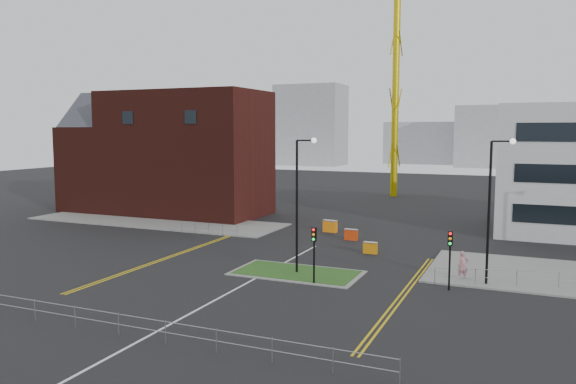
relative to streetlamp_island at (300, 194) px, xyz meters
name	(u,v)px	position (x,y,z in m)	size (l,w,h in m)	color
ground	(209,303)	(-2.22, -8.00, -5.41)	(200.00, 200.00, 0.00)	black
pavement_left	(155,221)	(-22.22, 14.00, -5.35)	(28.00, 8.00, 0.12)	slate
island_kerb	(297,273)	(-0.22, 0.00, -5.37)	(8.60, 4.60, 0.08)	slate
grass_island	(297,273)	(-0.22, 0.00, -5.35)	(8.00, 4.00, 0.12)	#234316
brick_building	(164,154)	(-25.19, 20.00, 1.44)	(24.20, 10.07, 14.24)	#401510
streetlamp_island	(300,194)	(0.00, 0.00, 0.00)	(1.46, 0.36, 9.18)	black
streetlamp_right_near	(493,200)	(12.00, 2.00, 0.00)	(1.46, 0.36, 9.18)	black
traffic_light_island	(314,244)	(1.78, -2.02, -2.85)	(0.28, 0.33, 3.65)	black
traffic_light_right	(450,249)	(9.78, -0.02, -2.85)	(0.28, 0.33, 3.65)	black
railing_front	(141,323)	(-2.22, -14.00, -4.63)	(24.05, 0.05, 1.10)	gray
railing_left	(209,227)	(-13.22, 10.00, -4.67)	(6.05, 0.05, 1.10)	gray
centre_line	(227,294)	(-2.22, -6.00, -5.41)	(0.15, 30.00, 0.01)	silver
yellow_left_a	(177,253)	(-11.22, 2.00, -5.41)	(0.12, 24.00, 0.01)	gold
yellow_left_b	(181,254)	(-10.92, 2.00, -5.41)	(0.12, 24.00, 0.01)	gold
yellow_right_a	(401,294)	(7.28, -2.00, -5.41)	(0.12, 20.00, 0.01)	gold
yellow_right_b	(406,295)	(7.58, -2.00, -5.41)	(0.12, 20.00, 0.01)	gold
skyline_a	(311,125)	(-42.22, 112.00, 5.59)	(18.00, 12.00, 22.00)	gray
skyline_b	(505,137)	(7.78, 122.00, 2.59)	(24.00, 12.00, 16.00)	gray
skyline_d	(439,143)	(-10.22, 132.00, 0.59)	(30.00, 12.00, 12.00)	gray
pedestrian	(463,266)	(10.28, 2.68, -4.46)	(0.70, 0.46, 1.91)	#B97780
barrier_left	(330,226)	(-3.22, 15.60, -4.79)	(1.42, 0.65, 1.15)	orange
barrier_mid	(351,234)	(-0.25, 12.66, -4.88)	(1.19, 0.46, 0.99)	red
barrier_right	(370,247)	(2.74, 8.00, -4.91)	(1.10, 0.37, 0.93)	orange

